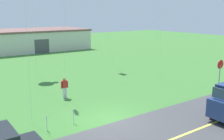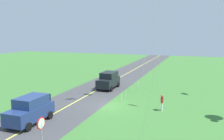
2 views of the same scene
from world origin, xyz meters
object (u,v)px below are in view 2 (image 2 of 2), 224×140
car_parked_west_near (109,80)px  car_suv_foreground (30,110)px  stop_sign (41,129)px  person_adult_near (162,102)px

car_parked_west_near → car_suv_foreground: bearing=-6.5°
car_suv_foreground → stop_sign: 6.32m
car_parked_west_near → stop_sign: stop_sign is taller
car_suv_foreground → stop_sign: bearing=44.5°
car_parked_west_near → stop_sign: bearing=8.6°
stop_sign → car_parked_west_near: bearing=-171.4°
car_suv_foreground → stop_sign: size_ratio=1.72×
stop_sign → person_adult_near: bearing=154.7°
person_adult_near → stop_sign: bearing=47.6°
car_parked_west_near → person_adult_near: (7.12, 8.24, -0.29)m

